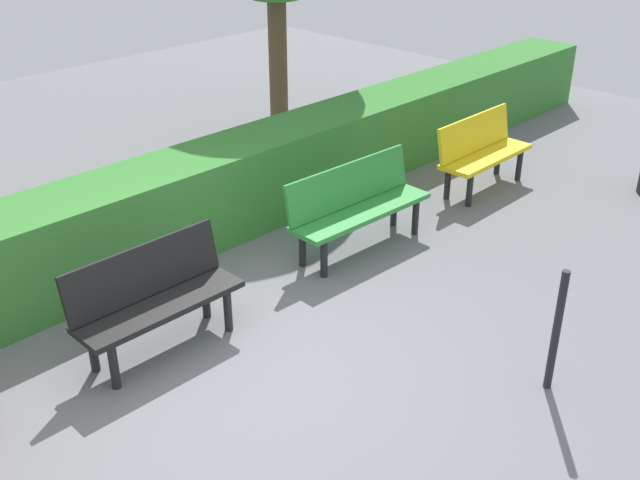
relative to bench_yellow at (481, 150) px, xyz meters
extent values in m
plane|color=slate|center=(4.46, 0.70, -0.48)|extent=(18.68, 18.68, 0.00)
cube|color=yellow|center=(0.00, 0.07, -0.06)|extent=(1.37, 0.43, 0.05)
cube|color=yellow|center=(0.00, -0.12, 0.17)|extent=(1.37, 0.12, 0.42)
cylinder|color=black|center=(-0.53, 0.22, -0.28)|extent=(0.07, 0.07, 0.39)
cylinder|color=black|center=(-0.53, -0.08, -0.28)|extent=(0.07, 0.07, 0.39)
cylinder|color=black|center=(0.53, 0.23, -0.28)|extent=(0.07, 0.07, 0.39)
cylinder|color=black|center=(0.53, -0.07, -0.28)|extent=(0.07, 0.07, 0.39)
cube|color=#2D8C38|center=(2.16, 0.04, -0.06)|extent=(1.63, 0.49, 0.05)
cube|color=#2D8C38|center=(2.16, -0.15, 0.17)|extent=(1.62, 0.19, 0.42)
cylinder|color=black|center=(1.51, 0.22, -0.28)|extent=(0.07, 0.07, 0.39)
cylinder|color=black|center=(1.50, -0.08, -0.28)|extent=(0.07, 0.07, 0.39)
cylinder|color=black|center=(2.83, 0.16, -0.28)|extent=(0.07, 0.07, 0.39)
cylinder|color=black|center=(2.82, -0.13, -0.28)|extent=(0.07, 0.07, 0.39)
cube|color=black|center=(4.57, 0.06, -0.06)|extent=(1.38, 0.43, 0.05)
cube|color=black|center=(4.57, -0.13, 0.17)|extent=(1.38, 0.14, 0.42)
cylinder|color=black|center=(4.03, 0.22, -0.28)|extent=(0.07, 0.07, 0.39)
cylinder|color=black|center=(4.03, -0.08, -0.28)|extent=(0.07, 0.07, 0.39)
cylinder|color=black|center=(5.12, 0.21, -0.28)|extent=(0.07, 0.07, 0.39)
cylinder|color=black|center=(5.11, -0.09, -0.28)|extent=(0.07, 0.07, 0.39)
cube|color=#387F33|center=(3.43, -1.29, -0.02)|extent=(14.68, 0.79, 0.92)
cylinder|color=brown|center=(0.11, -3.36, 0.67)|extent=(0.26, 0.26, 2.29)
cylinder|color=black|center=(2.85, 2.52, 0.02)|extent=(0.06, 0.06, 1.00)
camera|label=1|loc=(7.30, 4.47, 3.11)|focal=42.42mm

